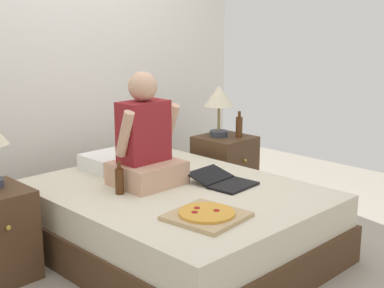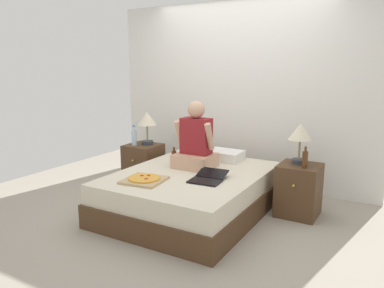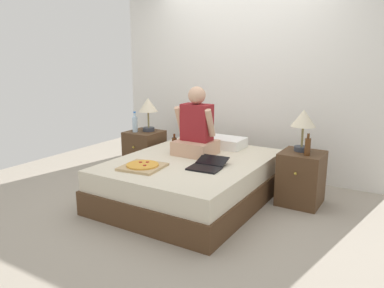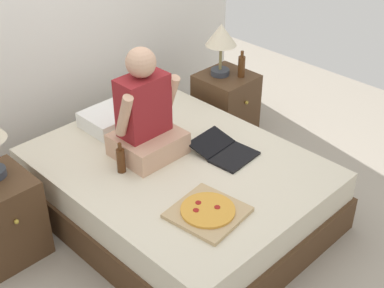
{
  "view_description": "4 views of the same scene",
  "coord_description": "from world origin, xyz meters",
  "views": [
    {
      "loc": [
        -2.36,
        -2.54,
        1.59
      ],
      "look_at": [
        0.15,
        -0.0,
        0.75
      ],
      "focal_mm": 50.0,
      "sensor_mm": 36.0,
      "label": 1
    },
    {
      "loc": [
        2.03,
        -3.5,
        1.64
      ],
      "look_at": [
        0.01,
        -0.01,
        0.8
      ],
      "focal_mm": 35.0,
      "sensor_mm": 36.0,
      "label": 2
    },
    {
      "loc": [
        2.07,
        -3.39,
        1.59
      ],
      "look_at": [
        0.08,
        -0.13,
        0.68
      ],
      "focal_mm": 35.0,
      "sensor_mm": 36.0,
      "label": 3
    },
    {
      "loc": [
        -2.06,
        -2.21,
        2.54
      ],
      "look_at": [
        -0.03,
        -0.18,
        0.7
      ],
      "focal_mm": 50.0,
      "sensor_mm": 36.0,
      "label": 4
    }
  ],
  "objects": [
    {
      "name": "beer_bottle_on_bed",
      "position": [
        -0.35,
        0.17,
        0.56
      ],
      "size": [
        0.06,
        0.06,
        0.22
      ],
      "color": "#4C2811",
      "rests_on": "bed"
    },
    {
      "name": "pizza_box",
      "position": [
        -0.26,
        -0.54,
        0.49
      ],
      "size": [
        0.44,
        0.44,
        0.05
      ],
      "color": "tan",
      "rests_on": "bed"
    },
    {
      "name": "pillow",
      "position": [
        0.04,
        0.7,
        0.53
      ],
      "size": [
        0.52,
        0.34,
        0.12
      ],
      "primitive_type": "cube",
      "color": "white",
      "rests_on": "bed"
    },
    {
      "name": "lamp_on_right_nightstand",
      "position": [
        1.04,
        0.57,
        0.9
      ],
      "size": [
        0.26,
        0.26,
        0.45
      ],
      "color": "#333842",
      "rests_on": "nightstand_right"
    },
    {
      "name": "wall_back",
      "position": [
        0.0,
        1.34,
        1.25
      ],
      "size": [
        3.79,
        0.12,
        2.5
      ],
      "primitive_type": "cube",
      "color": "silver",
      "rests_on": "ground"
    },
    {
      "name": "nightstand_right",
      "position": [
        1.07,
        0.52,
        0.29
      ],
      "size": [
        0.44,
        0.47,
        0.58
      ],
      "color": "#4C331E",
      "rests_on": "ground"
    },
    {
      "name": "laptop",
      "position": [
        0.3,
        -0.18,
        0.49
      ],
      "size": [
        0.35,
        0.44,
        0.07
      ],
      "color": "black",
      "rests_on": "bed"
    },
    {
      "name": "beer_bottle",
      "position": [
        1.14,
        0.42,
        0.67
      ],
      "size": [
        0.06,
        0.06,
        0.23
      ],
      "color": "#512D14",
      "rests_on": "nightstand_right"
    },
    {
      "name": "person_seated",
      "position": [
        -0.08,
        0.23,
        0.75
      ],
      "size": [
        0.47,
        0.4,
        0.78
      ],
      "color": "tan",
      "rests_on": "bed"
    },
    {
      "name": "bed",
      "position": [
        0.0,
        0.0,
        0.23
      ],
      "size": [
        1.54,
        1.96,
        0.47
      ],
      "color": "#4C331E",
      "rests_on": "ground"
    },
    {
      "name": "ground_plane",
      "position": [
        0.0,
        0.0,
        0.0
      ],
      "size": [
        5.79,
        5.79,
        0.0
      ],
      "primitive_type": "plane",
      "color": "#9E9384"
    }
  ]
}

